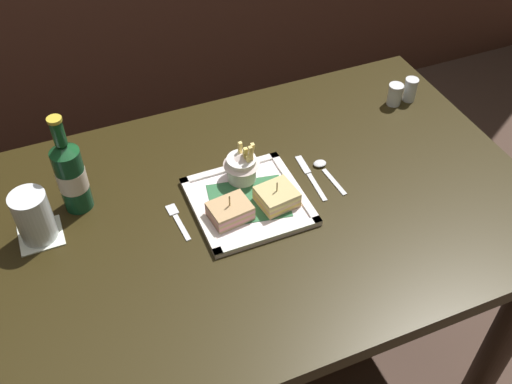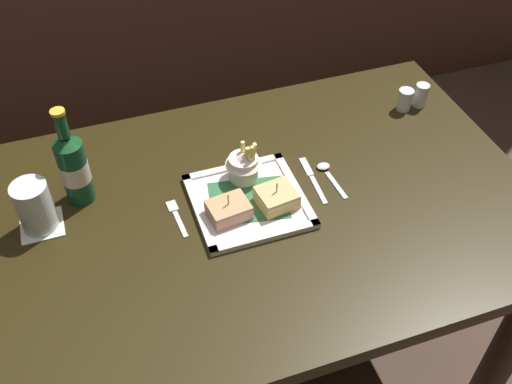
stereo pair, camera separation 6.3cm
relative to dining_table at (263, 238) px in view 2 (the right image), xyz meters
The scene contains 14 objects.
ground_plane 0.61m from the dining_table, ahead, with size 6.00×6.00×0.00m, color #4A352B.
dining_table is the anchor object (origin of this frame).
square_plate 0.14m from the dining_table, 157.33° to the left, with size 0.27×0.27×0.02m.
sandwich_half_left 0.19m from the dining_table, 168.42° to the right, with size 0.10×0.09×0.07m.
sandwich_half_right 0.16m from the dining_table, 36.65° to the right, with size 0.10×0.09×0.07m.
fries_cup 0.21m from the dining_table, 101.75° to the left, with size 0.09×0.09×0.12m.
beer_bottle 0.51m from the dining_table, 158.04° to the left, with size 0.07×0.07×0.27m.
drink_coaster 0.55m from the dining_table, 168.85° to the left, with size 0.10×0.10×0.00m, color silver.
water_glass 0.57m from the dining_table, 168.85° to the left, with size 0.08×0.08×0.13m.
fork 0.25m from the dining_table, behind, with size 0.03×0.13×0.00m.
knife 0.20m from the dining_table, 17.37° to the left, with size 0.02×0.17×0.00m.
spoon 0.24m from the dining_table, 15.42° to the left, with size 0.04×0.14×0.01m.
salt_shaker 0.59m from the dining_table, 24.17° to the left, with size 0.04×0.04×0.07m.
pepper_shaker 0.64m from the dining_table, 22.18° to the left, with size 0.04×0.04×0.07m.
Camera 2 is at (-0.35, -0.95, 1.78)m, focal length 41.48 mm.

